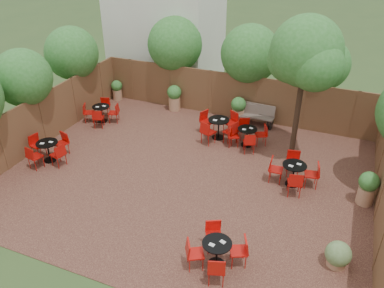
% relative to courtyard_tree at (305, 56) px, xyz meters
% --- Properties ---
extents(ground, '(80.00, 80.00, 0.00)m').
position_rel_courtyard_tree_xyz_m(ground, '(-3.02, -2.95, -3.72)').
color(ground, '#354F23').
rests_on(ground, ground).
extents(courtyard_paving, '(12.00, 10.00, 0.02)m').
position_rel_courtyard_tree_xyz_m(courtyard_paving, '(-3.02, -2.95, -3.71)').
color(courtyard_paving, '#361B16').
rests_on(courtyard_paving, ground).
extents(fence_back, '(12.00, 0.08, 2.00)m').
position_rel_courtyard_tree_xyz_m(fence_back, '(-3.02, 2.05, -2.72)').
color(fence_back, '#53351E').
rests_on(fence_back, ground).
extents(fence_left, '(0.08, 10.00, 2.00)m').
position_rel_courtyard_tree_xyz_m(fence_left, '(-9.02, -2.95, -2.72)').
color(fence_left, '#53351E').
rests_on(fence_left, ground).
extents(fence_right, '(0.08, 10.00, 2.00)m').
position_rel_courtyard_tree_xyz_m(fence_right, '(2.98, -2.95, -2.72)').
color(fence_right, '#53351E').
rests_on(fence_right, ground).
extents(neighbour_building, '(5.00, 4.00, 8.00)m').
position_rel_courtyard_tree_xyz_m(neighbour_building, '(-7.52, 5.05, 0.28)').
color(neighbour_building, silver).
rests_on(neighbour_building, ground).
extents(overhang_foliage, '(15.80, 10.73, 2.61)m').
position_rel_courtyard_tree_xyz_m(overhang_foliage, '(-4.94, -0.35, -1.01)').
color(overhang_foliage, '#296A22').
rests_on(overhang_foliage, ground).
extents(courtyard_tree, '(2.62, 2.52, 5.07)m').
position_rel_courtyard_tree_xyz_m(courtyard_tree, '(0.00, 0.00, 0.00)').
color(courtyard_tree, black).
rests_on(courtyard_tree, courtyard_paving).
extents(park_bench_left, '(1.42, 0.58, 0.86)m').
position_rel_courtyard_tree_xyz_m(park_bench_left, '(-1.91, 1.67, -3.26)').
color(park_bench_left, brown).
rests_on(park_bench_left, courtyard_paving).
extents(park_bench_right, '(1.51, 0.56, 0.92)m').
position_rel_courtyard_tree_xyz_m(park_bench_right, '(-1.80, 1.67, -3.23)').
color(park_bench_right, brown).
rests_on(park_bench_right, courtyard_paving).
extents(bistro_tables, '(10.01, 7.94, 0.94)m').
position_rel_courtyard_tree_xyz_m(bistro_tables, '(-3.38, -2.12, -3.26)').
color(bistro_tables, black).
rests_on(bistro_tables, courtyard_paving).
extents(planters, '(11.86, 4.58, 1.17)m').
position_rel_courtyard_tree_xyz_m(planters, '(-3.16, 0.69, -3.10)').
color(planters, '#A47452').
rests_on(planters, courtyard_paving).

